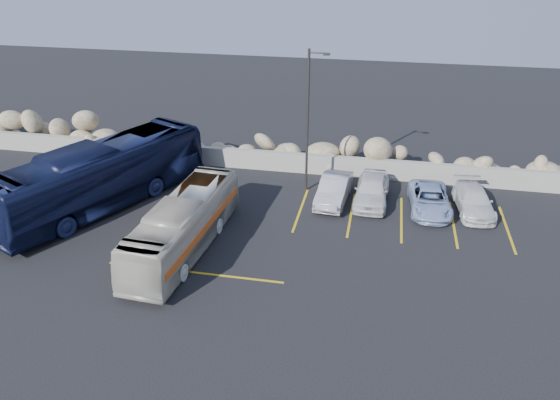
% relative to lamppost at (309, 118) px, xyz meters
% --- Properties ---
extents(ground, '(90.00, 90.00, 0.00)m').
position_rel_lamppost_xyz_m(ground, '(-2.56, -9.50, -4.30)').
color(ground, black).
rests_on(ground, ground).
extents(seawall, '(60.00, 0.40, 1.20)m').
position_rel_lamppost_xyz_m(seawall, '(-2.56, 2.50, -3.70)').
color(seawall, gray).
rests_on(seawall, ground).
extents(riprap_pile, '(54.00, 2.80, 2.60)m').
position_rel_lamppost_xyz_m(riprap_pile, '(-2.56, 3.70, -3.00)').
color(riprap_pile, '#897B59').
rests_on(riprap_pile, ground).
extents(parking_lines, '(18.16, 9.36, 0.01)m').
position_rel_lamppost_xyz_m(parking_lines, '(2.09, -3.93, -4.29)').
color(parking_lines, gold).
rests_on(parking_lines, ground).
extents(lamppost, '(1.14, 0.18, 8.00)m').
position_rel_lamppost_xyz_m(lamppost, '(0.00, 0.00, 0.00)').
color(lamppost, '#312F2C').
rests_on(lamppost, ground).
extents(vintage_bus, '(2.77, 9.31, 2.56)m').
position_rel_lamppost_xyz_m(vintage_bus, '(-4.60, -7.48, -3.02)').
color(vintage_bus, beige).
rests_on(vintage_bus, ground).
extents(tour_coach, '(7.92, 12.52, 3.47)m').
position_rel_lamppost_xyz_m(tour_coach, '(-10.45, -4.03, -2.56)').
color(tour_coach, '#101636').
rests_on(tour_coach, ground).
extents(car_a, '(1.93, 4.49, 1.51)m').
position_rel_lamppost_xyz_m(car_a, '(3.69, -0.82, -3.54)').
color(car_a, silver).
rests_on(car_a, ground).
extents(car_b, '(1.83, 4.35, 1.40)m').
position_rel_lamppost_xyz_m(car_b, '(1.66, -1.13, -3.60)').
color(car_b, '#B7B6BB').
rests_on(car_b, ground).
extents(car_c, '(2.09, 4.36, 1.22)m').
position_rel_lamppost_xyz_m(car_c, '(9.03, -0.86, -3.68)').
color(car_c, silver).
rests_on(car_c, ground).
extents(car_d, '(2.27, 4.50, 1.22)m').
position_rel_lamppost_xyz_m(car_d, '(6.76, -1.20, -3.68)').
color(car_d, '#96ABD5').
rests_on(car_d, ground).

